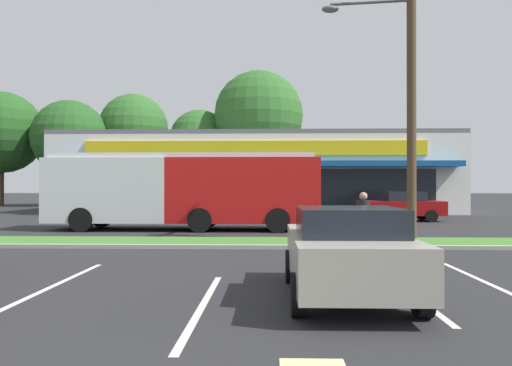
% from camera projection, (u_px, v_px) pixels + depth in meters
% --- Properties ---
extents(grass_median, '(56.00, 2.20, 0.12)m').
position_uv_depth(grass_median, '(197.00, 242.00, 16.24)').
color(grass_median, '#427A2D').
rests_on(grass_median, ground_plane).
extents(curb_lip, '(56.00, 0.24, 0.12)m').
position_uv_depth(curb_lip, '(191.00, 247.00, 15.02)').
color(curb_lip, '#99968C').
rests_on(curb_lip, ground_plane).
extents(parking_stripe_1, '(0.12, 4.80, 0.01)m').
position_uv_depth(parking_stripe_1, '(56.00, 284.00, 9.56)').
color(parking_stripe_1, silver).
rests_on(parking_stripe_1, ground_plane).
extents(parking_stripe_2, '(0.12, 4.80, 0.01)m').
position_uv_depth(parking_stripe_2, '(203.00, 305.00, 7.92)').
color(parking_stripe_2, silver).
rests_on(parking_stripe_2, ground_plane).
extents(parking_stripe_3, '(0.12, 4.80, 0.01)m').
position_uv_depth(parking_stripe_3, '(408.00, 290.00, 9.01)').
color(parking_stripe_3, silver).
rests_on(parking_stripe_3, ground_plane).
extents(parking_stripe_4, '(0.12, 4.80, 0.01)m').
position_uv_depth(parking_stripe_4, '(486.00, 282.00, 9.78)').
color(parking_stripe_4, silver).
rests_on(parking_stripe_4, ground_plane).
extents(storefront_building, '(27.68, 13.33, 5.57)m').
position_uv_depth(storefront_building, '(257.00, 174.00, 38.19)').
color(storefront_building, silver).
rests_on(storefront_building, ground_plane).
extents(tree_far_left, '(7.71, 7.71, 10.79)m').
position_uv_depth(tree_far_left, '(2.00, 132.00, 47.23)').
color(tree_far_left, '#473323').
rests_on(tree_far_left, ground_plane).
extents(tree_left, '(6.87, 6.87, 9.74)m').
position_uv_depth(tree_left, '(70.00, 138.00, 45.86)').
color(tree_left, '#473323').
rests_on(tree_left, ground_plane).
extents(tree_mid_left, '(6.70, 6.70, 10.82)m').
position_uv_depth(tree_mid_left, '(134.00, 129.00, 48.62)').
color(tree_mid_left, '#473323').
rests_on(tree_mid_left, ground_plane).
extents(tree_mid, '(5.77, 5.77, 9.22)m').
position_uv_depth(tree_mid, '(199.00, 140.00, 48.21)').
color(tree_mid, '#473323').
rests_on(tree_mid, ground_plane).
extents(tree_mid_right, '(8.35, 8.35, 12.66)m').
position_uv_depth(tree_mid_right, '(259.00, 116.00, 46.86)').
color(tree_mid_right, '#473323').
rests_on(tree_mid_right, ground_plane).
extents(utility_pole, '(3.08, 2.40, 10.98)m').
position_uv_depth(utility_pole, '(407.00, 64.00, 16.13)').
color(utility_pole, '#4C3826').
rests_on(utility_pole, ground_plane).
extents(city_bus, '(11.57, 2.80, 3.25)m').
position_uv_depth(city_bus, '(184.00, 189.00, 21.39)').
color(city_bus, '#B71414').
rests_on(city_bus, ground_plane).
extents(car_0, '(4.47, 1.86, 1.57)m').
position_uv_depth(car_0, '(401.00, 206.00, 26.62)').
color(car_0, maroon).
rests_on(car_0, ground_plane).
extents(car_2, '(2.00, 4.13, 1.54)m').
position_uv_depth(car_2, '(347.00, 251.00, 8.45)').
color(car_2, '#9E998C').
rests_on(car_2, ground_plane).
extents(pedestrian_by_pole, '(0.35, 0.35, 1.71)m').
position_uv_depth(pedestrian_by_pole, '(363.00, 222.00, 14.17)').
color(pedestrian_by_pole, black).
rests_on(pedestrian_by_pole, ground_plane).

